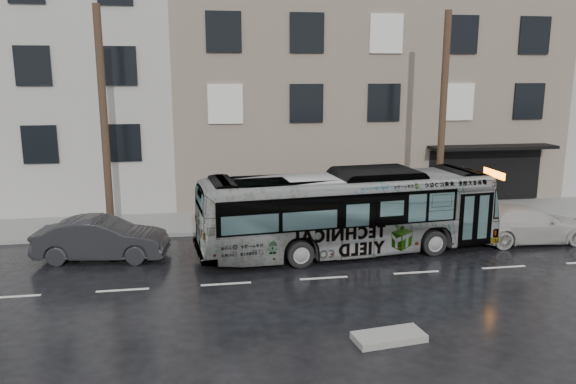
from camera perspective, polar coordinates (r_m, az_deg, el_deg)
name	(u,v)px	position (r m, az deg, el deg)	size (l,w,h in m)	color
ground	(309,254)	(20.98, 2.11, -6.34)	(120.00, 120.00, 0.00)	black
sidewalk	(287,219)	(25.58, -0.07, -2.77)	(90.00, 3.60, 0.15)	gray
building_taupe	(350,92)	(33.45, 6.32, 10.07)	(20.00, 12.00, 11.00)	#7B6A5E
utility_pole_front	(442,119)	(25.18, 15.42, 7.14)	(0.30, 0.30, 9.00)	#483424
utility_pole_rear	(104,124)	(23.15, -18.17, 6.58)	(0.30, 0.30, 9.00)	#483424
sign_post	(461,193)	(26.12, 17.21, -0.13)	(0.06, 0.06, 2.40)	slate
bus	(348,212)	(20.86, 6.11, -2.05)	(2.62, 11.19, 3.12)	#B2B2B2
white_sedan	(527,224)	(24.25, 23.09, -2.98)	(2.05, 5.04, 1.46)	#B6B3AD
dark_sedan	(102,239)	(21.30, -18.39, -4.53)	(1.62, 4.63, 1.53)	black
slush_pile	(389,337)	(14.81, 10.21, -14.29)	(1.80, 0.80, 0.18)	#9C9A94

